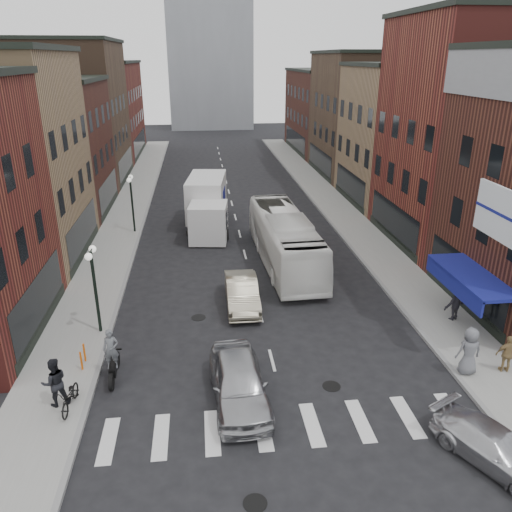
# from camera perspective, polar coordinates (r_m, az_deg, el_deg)

# --- Properties ---
(ground) EXTENTS (160.00, 160.00, 0.00)m
(ground) POSITION_cam_1_polar(r_m,az_deg,el_deg) (20.28, 2.26, -13.37)
(ground) COLOR black
(ground) RESTS_ON ground
(sidewalk_left) EXTENTS (3.00, 74.00, 0.15)m
(sidewalk_left) POSITION_cam_1_polar(r_m,az_deg,el_deg) (40.50, -14.61, 4.44)
(sidewalk_left) COLOR gray
(sidewalk_left) RESTS_ON ground
(sidewalk_right) EXTENTS (3.00, 74.00, 0.15)m
(sidewalk_right) POSITION_cam_1_polar(r_m,az_deg,el_deg) (41.60, 9.32, 5.32)
(sidewalk_right) COLOR gray
(sidewalk_right) RESTS_ON ground
(curb_left) EXTENTS (0.20, 74.00, 0.16)m
(curb_left) POSITION_cam_1_polar(r_m,az_deg,el_deg) (40.33, -12.48, 4.45)
(curb_left) COLOR gray
(curb_left) RESTS_ON ground
(curb_right) EXTENTS (0.20, 74.00, 0.16)m
(curb_right) POSITION_cam_1_polar(r_m,az_deg,el_deg) (41.25, 7.30, 5.18)
(curb_right) COLOR gray
(curb_right) RESTS_ON ground
(crosswalk_stripes) EXTENTS (12.00, 2.20, 0.01)m
(crosswalk_stripes) POSITION_cam_1_polar(r_m,az_deg,el_deg) (17.94, 3.79, -18.85)
(crosswalk_stripes) COLOR silver
(crosswalk_stripes) RESTS_ON ground
(bldg_left_mid_b) EXTENTS (10.30, 10.20, 10.30)m
(bldg_left_mid_b) POSITION_cam_1_polar(r_m,az_deg,el_deg) (42.70, -23.74, 11.22)
(bldg_left_mid_b) COLOR #48201A
(bldg_left_mid_b) RESTS_ON ground
(bldg_left_far_a) EXTENTS (10.30, 12.20, 13.30)m
(bldg_left_far_a) POSITION_cam_1_polar(r_m,az_deg,el_deg) (53.06, -20.71, 15.03)
(bldg_left_far_a) COLOR #4A3425
(bldg_left_far_a) RESTS_ON ground
(bldg_left_far_b) EXTENTS (10.30, 16.20, 11.30)m
(bldg_left_far_b) POSITION_cam_1_polar(r_m,az_deg,el_deg) (66.79, -17.85, 15.63)
(bldg_left_far_b) COLOR maroon
(bldg_left_far_b) RESTS_ON ground
(bldg_right_mid_a) EXTENTS (10.30, 10.20, 14.30)m
(bldg_right_mid_a) POSITION_cam_1_polar(r_m,az_deg,el_deg) (35.42, 24.03, 12.64)
(bldg_right_mid_a) COLOR maroon
(bldg_right_mid_a) RESTS_ON ground
(bldg_right_mid_b) EXTENTS (10.30, 10.20, 11.30)m
(bldg_right_mid_b) POSITION_cam_1_polar(r_m,az_deg,el_deg) (44.47, 17.37, 13.06)
(bldg_right_mid_b) COLOR #9C7C56
(bldg_right_mid_b) RESTS_ON ground
(bldg_right_far_a) EXTENTS (10.30, 12.20, 12.30)m
(bldg_right_far_a) POSITION_cam_1_polar(r_m,az_deg,el_deg) (54.59, 12.82, 15.47)
(bldg_right_far_a) COLOR #4A3425
(bldg_right_far_a) RESTS_ON ground
(bldg_right_far_b) EXTENTS (10.30, 16.20, 10.30)m
(bldg_right_far_b) POSITION_cam_1_polar(r_m,az_deg,el_deg) (68.02, 8.86, 16.05)
(bldg_right_far_b) COLOR #48201A
(bldg_right_far_b) RESTS_ON ground
(awning_blue) EXTENTS (1.80, 5.00, 0.78)m
(awning_blue) POSITION_cam_1_polar(r_m,az_deg,el_deg) (23.92, 23.06, -2.27)
(awning_blue) COLOR navy
(awning_blue) RESTS_ON ground
(billboard_sign) EXTENTS (1.52, 3.00, 3.70)m
(billboard_sign) POSITION_cam_1_polar(r_m,az_deg,el_deg) (21.02, 26.19, 4.24)
(billboard_sign) COLOR black
(billboard_sign) RESTS_ON ground
(streetlamp_near) EXTENTS (0.32, 1.22, 4.11)m
(streetlamp_near) POSITION_cam_1_polar(r_m,az_deg,el_deg) (22.67, -18.08, -2.09)
(streetlamp_near) COLOR black
(streetlamp_near) RESTS_ON ground
(streetlamp_far) EXTENTS (0.32, 1.22, 4.11)m
(streetlamp_far) POSITION_cam_1_polar(r_m,az_deg,el_deg) (35.78, -14.07, 6.97)
(streetlamp_far) COLOR black
(streetlamp_far) RESTS_ON ground
(bike_rack) EXTENTS (0.08, 0.68, 0.80)m
(bike_rack) POSITION_cam_1_polar(r_m,az_deg,el_deg) (21.45, -19.18, -10.81)
(bike_rack) COLOR #D8590C
(bike_rack) RESTS_ON sidewalk_left
(box_truck) EXTENTS (3.18, 8.53, 3.61)m
(box_truck) POSITION_cam_1_polar(r_m,az_deg,el_deg) (36.12, -5.58, 5.80)
(box_truck) COLOR silver
(box_truck) RESTS_ON ground
(motorcycle_rider) EXTENTS (0.61, 2.13, 2.17)m
(motorcycle_rider) POSITION_cam_1_polar(r_m,az_deg,el_deg) (20.24, -16.13, -10.95)
(motorcycle_rider) COLOR black
(motorcycle_rider) RESTS_ON ground
(transit_bus) EXTENTS (3.08, 11.34, 3.13)m
(transit_bus) POSITION_cam_1_polar(r_m,az_deg,el_deg) (29.77, 3.28, 1.91)
(transit_bus) COLOR white
(transit_bus) RESTS_ON ground
(sedan_left_near) EXTENTS (2.21, 4.91, 1.64)m
(sedan_left_near) POSITION_cam_1_polar(r_m,az_deg,el_deg) (18.47, -1.98, -14.20)
(sedan_left_near) COLOR #A9AAAE
(sedan_left_near) RESTS_ON ground
(sedan_left_far) EXTENTS (1.58, 4.46, 1.47)m
(sedan_left_far) POSITION_cam_1_polar(r_m,az_deg,el_deg) (24.97, -1.62, -4.20)
(sedan_left_far) COLOR #B5AC93
(sedan_left_far) RESTS_ON ground
(curb_car) EXTENTS (3.30, 4.31, 1.16)m
(curb_car) POSITION_cam_1_polar(r_m,az_deg,el_deg) (17.88, 25.63, -19.10)
(curb_car) COLOR silver
(curb_car) RESTS_ON ground
(parked_bicycle) EXTENTS (0.73, 1.77, 0.91)m
(parked_bicycle) POSITION_cam_1_polar(r_m,az_deg,el_deg) (19.28, -20.47, -14.83)
(parked_bicycle) COLOR black
(parked_bicycle) RESTS_ON sidewalk_left
(ped_left_solo) EXTENTS (1.03, 0.81, 1.85)m
(ped_left_solo) POSITION_cam_1_polar(r_m,az_deg,el_deg) (19.36, -22.03, -13.23)
(ped_left_solo) COLOR black
(ped_left_solo) RESTS_ON sidewalk_left
(ped_right_a) EXTENTS (1.30, 0.96, 1.81)m
(ped_right_a) POSITION_cam_1_polar(r_m,az_deg,el_deg) (25.14, 21.79, -4.88)
(ped_right_a) COLOR black
(ped_right_a) RESTS_ON sidewalk_right
(ped_right_b) EXTENTS (0.97, 0.59, 1.55)m
(ped_right_b) POSITION_cam_1_polar(r_m,az_deg,el_deg) (22.07, 26.82, -9.96)
(ped_right_b) COLOR #94784B
(ped_right_b) RESTS_ON sidewalk_right
(ped_right_c) EXTENTS (0.96, 0.63, 1.96)m
(ped_right_c) POSITION_cam_1_polar(r_m,az_deg,el_deg) (21.23, 23.19, -9.95)
(ped_right_c) COLOR slate
(ped_right_c) RESTS_ON sidewalk_right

